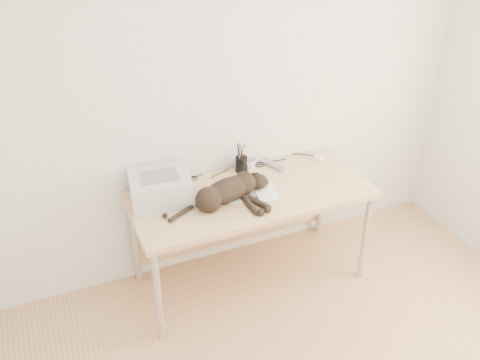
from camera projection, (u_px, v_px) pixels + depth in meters
name	position (u px, v px, depth m)	size (l,w,h in m)	color
wall_back	(230.00, 94.00, 3.53)	(3.50, 3.50, 0.00)	white
desk	(246.00, 202.00, 3.67)	(1.60, 0.70, 0.74)	tan
printer	(160.00, 188.00, 3.42)	(0.42, 0.37, 0.18)	silver
papers	(249.00, 192.00, 3.53)	(0.42, 0.36, 0.01)	white
cat	(226.00, 193.00, 3.39)	(0.75, 0.36, 0.17)	black
mug	(250.00, 165.00, 3.76)	(0.09, 0.09, 0.09)	silver
pen_cup	(241.00, 164.00, 3.74)	(0.08, 0.08, 0.21)	black
remote_grey	(273.00, 165.00, 3.82)	(0.06, 0.20, 0.02)	slate
remote_black	(252.00, 194.00, 3.50)	(0.05, 0.16, 0.02)	black
mouse	(319.00, 157.00, 3.92)	(0.06, 0.10, 0.03)	white
cable_tangle	(233.00, 170.00, 3.78)	(1.36, 0.07, 0.01)	black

